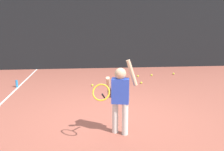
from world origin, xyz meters
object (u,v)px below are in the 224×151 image
at_px(tennis_ball_3, 92,85).
at_px(water_bottle, 17,84).
at_px(tennis_ball_4, 117,84).
at_px(tennis_ball_5, 174,74).
at_px(tennis_player, 120,95).
at_px(tennis_ball_0, 141,83).
at_px(tennis_ball_1, 152,75).
at_px(tennis_ball_2, 138,76).

bearing_deg(tennis_ball_3, water_bottle, 177.58).
height_order(tennis_ball_4, tennis_ball_5, same).
height_order(tennis_player, tennis_ball_0, tennis_player).
xyz_separation_m(tennis_ball_0, tennis_ball_5, (1.49, 1.21, 0.00)).
xyz_separation_m(tennis_ball_1, tennis_ball_3, (-2.17, -1.20, 0.00)).
relative_size(tennis_player, tennis_ball_0, 20.46).
distance_m(tennis_player, tennis_ball_5, 5.36).
relative_size(tennis_player, tennis_ball_1, 20.46).
relative_size(tennis_ball_1, tennis_ball_3, 1.00).
xyz_separation_m(tennis_ball_3, tennis_ball_5, (3.06, 1.36, 0.00)).
bearing_deg(tennis_ball_5, water_bottle, -166.71).
bearing_deg(tennis_ball_0, tennis_ball_4, -171.33).
distance_m(water_bottle, tennis_ball_5, 5.49).
bearing_deg(tennis_ball_0, water_bottle, -179.26).
bearing_deg(tennis_player, tennis_ball_2, 86.66).
bearing_deg(tennis_ball_4, tennis_player, -95.68).
distance_m(tennis_player, tennis_ball_3, 3.37).
distance_m(tennis_ball_1, tennis_ball_3, 2.48).
xyz_separation_m(tennis_ball_3, tennis_ball_4, (0.76, 0.02, 0.00)).
relative_size(water_bottle, tennis_ball_1, 3.33).
xyz_separation_m(water_bottle, tennis_ball_1, (4.46, 1.10, -0.08)).
bearing_deg(tennis_ball_3, tennis_player, -82.43).
xyz_separation_m(tennis_ball_4, tennis_ball_5, (2.30, 1.34, 0.00)).
xyz_separation_m(tennis_ball_2, tennis_ball_3, (-1.65, -1.10, 0.00)).
xyz_separation_m(water_bottle, tennis_ball_4, (3.05, -0.07, -0.08)).
bearing_deg(tennis_ball_4, tennis_ball_5, 30.17).
distance_m(water_bottle, tennis_ball_1, 4.59).
bearing_deg(tennis_ball_0, tennis_ball_2, 85.31).
bearing_deg(tennis_ball_4, tennis_ball_3, -178.26).
distance_m(water_bottle, tennis_ball_0, 3.85).
bearing_deg(tennis_ball_5, tennis_ball_3, -156.04).
distance_m(tennis_ball_1, tennis_ball_5, 0.90).
bearing_deg(water_bottle, tennis_ball_5, 13.29).
distance_m(tennis_player, water_bottle, 4.37).
distance_m(tennis_ball_0, tennis_ball_4, 0.82).
height_order(water_bottle, tennis_ball_3, water_bottle).
bearing_deg(tennis_ball_1, tennis_ball_5, 10.48).
height_order(tennis_ball_1, tennis_ball_3, same).
bearing_deg(tennis_ball_3, tennis_ball_4, 1.74).
xyz_separation_m(tennis_ball_2, tennis_ball_5, (1.41, 0.26, 0.00)).
distance_m(tennis_ball_2, tennis_ball_4, 1.39).
xyz_separation_m(tennis_player, tennis_ball_4, (0.33, 3.29, -0.69)).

